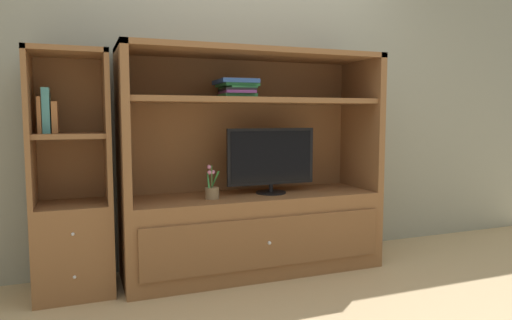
{
  "coord_description": "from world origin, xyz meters",
  "views": [
    {
      "loc": [
        -1.14,
        -2.61,
        1.12
      ],
      "look_at": [
        0.0,
        0.35,
        0.81
      ],
      "focal_mm": 32.13,
      "sensor_mm": 36.0,
      "label": 1
    }
  ],
  "objects": [
    {
      "name": "painted_rear_wall",
      "position": [
        0.0,
        0.75,
        1.4
      ],
      "size": [
        6.0,
        0.1,
        2.8
      ],
      "primitive_type": "cube",
      "color": "gray",
      "rests_on": "ground_plane"
    },
    {
      "name": "tv_monitor",
      "position": [
        0.13,
        0.39,
        0.8
      ],
      "size": [
        0.66,
        0.22,
        0.47
      ],
      "color": "black",
      "rests_on": "media_console"
    },
    {
      "name": "magazine_stack",
      "position": [
        -0.12,
        0.4,
        1.3
      ],
      "size": [
        0.27,
        0.35,
        0.12
      ],
      "color": "#338C4C",
      "rests_on": "media_console"
    },
    {
      "name": "potted_plant",
      "position": [
        -0.33,
        0.33,
        0.61
      ],
      "size": [
        0.09,
        0.11,
        0.23
      ],
      "color": "#8C7251",
      "rests_on": "media_console"
    },
    {
      "name": "bookshelf_tall",
      "position": [
        -1.2,
        0.41,
        0.51
      ],
      "size": [
        0.47,
        0.42,
        1.51
      ],
      "color": "brown",
      "rests_on": "ground_plane"
    },
    {
      "name": "upright_book_row",
      "position": [
        -1.32,
        0.4,
        1.13
      ],
      "size": [
        0.11,
        0.15,
        0.27
      ],
      "color": "#A56638",
      "rests_on": "bookshelf_tall"
    },
    {
      "name": "ground_plane",
      "position": [
        0.0,
        0.0,
        0.0
      ],
      "size": [
        8.0,
        8.0,
        0.0
      ],
      "primitive_type": "plane",
      "color": "tan"
    },
    {
      "name": "media_console",
      "position": [
        0.0,
        0.41,
        0.48
      ],
      "size": [
        1.83,
        0.58,
        1.56
      ],
      "color": "brown",
      "rests_on": "ground_plane"
    }
  ]
}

